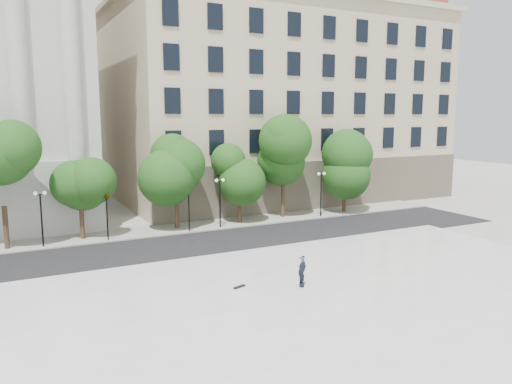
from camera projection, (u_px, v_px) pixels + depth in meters
ground at (287, 363)px, 19.27m from camera, size 160.00×160.00×0.00m
plaza at (252, 328)px, 21.87m from camera, size 44.00×22.00×0.45m
street at (156, 251)px, 35.10m from camera, size 60.00×8.00×0.02m
far_sidewalk at (136, 233)px, 40.37m from camera, size 60.00×4.00×0.12m
building_east at (266, 102)px, 60.82m from camera, size 36.00×26.15×23.00m
traffic_light_west at (106, 193)px, 37.19m from camera, size 0.87×1.98×4.28m
traffic_light_east at (189, 188)px, 40.13m from camera, size 0.75×1.69×4.17m
person_lying at (302, 283)px, 26.43m from camera, size 1.43×1.72×0.45m
skateboard at (239, 287)px, 26.40m from camera, size 0.77×0.42×0.08m
street_trees at (134, 171)px, 39.13m from camera, size 46.23×5.06×7.91m
lamp_posts at (135, 201)px, 38.57m from camera, size 36.22×0.28×4.26m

